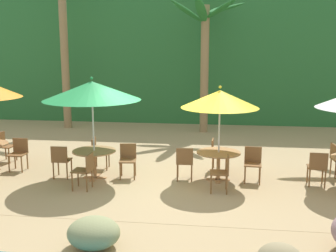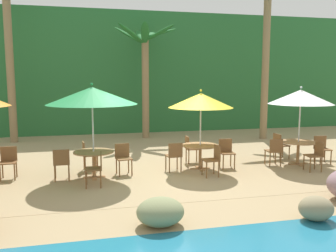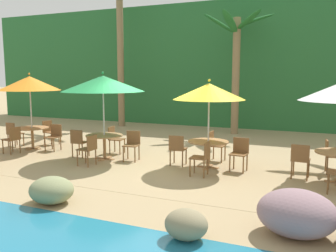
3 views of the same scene
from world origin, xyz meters
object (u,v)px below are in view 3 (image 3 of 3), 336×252
chair_green_inland (115,138)px  umbrella_yellow (209,92)px  chair_green_left (79,141)px  chair_green_right (89,148)px  chair_white_inland (331,154)px  umbrella_orange (30,83)px  chair_white_left (300,159)px  chair_orange_right (13,138)px  dining_table_yellow (208,146)px  dining_table_green (104,139)px  chair_green_seaward (132,143)px  palm_tree_nearest (120,33)px  chair_yellow_inland (215,144)px  chair_yellow_right (203,156)px  chair_yellow_seaward (240,152)px  dining_table_orange (32,131)px  palm_tree_second (237,51)px  chair_orange_left (13,133)px  chair_orange_seaward (54,135)px  chair_yellow_left (177,148)px  chair_orange_inland (50,131)px  umbrella_green (103,84)px

chair_green_inland → umbrella_yellow: (3.31, -0.59, 1.56)m
chair_green_left → umbrella_yellow: (4.00, 0.37, 1.56)m
chair_green_right → chair_white_inland: bearing=16.2°
umbrella_orange → chair_white_left: umbrella_orange is taller
chair_green_right → chair_white_left: same height
umbrella_orange → chair_white_inland: 9.50m
chair_orange_right → dining_table_yellow: bearing=7.0°
dining_table_green → chair_green_seaward: size_ratio=1.26×
umbrella_orange → palm_tree_nearest: bearing=90.8°
umbrella_orange → chair_yellow_inland: size_ratio=2.98×
chair_green_right → umbrella_yellow: umbrella_yellow is taller
palm_tree_nearest → chair_yellow_right: bearing=-47.5°
umbrella_yellow → chair_yellow_seaward: 1.78m
dining_table_orange → umbrella_yellow: bearing=-0.8°
umbrella_yellow → chair_white_inland: umbrella_yellow is taller
umbrella_yellow → chair_yellow_inland: size_ratio=2.77×
chair_yellow_right → palm_tree_second: 7.58m
chair_yellow_right → chair_green_inland: bearing=157.2°
chair_yellow_right → chair_orange_left: bearing=172.7°
chair_green_right → chair_yellow_seaward: size_ratio=1.00×
chair_green_left → chair_green_right: size_ratio=1.00×
chair_orange_seaward → chair_orange_left: (-1.70, -0.13, 0.00)m
dining_table_yellow → chair_orange_left: bearing=179.4°
chair_yellow_left → chair_yellow_right: 1.18m
chair_yellow_left → chair_white_inland: bearing=12.1°
chair_yellow_inland → dining_table_orange: bearing=-173.0°
chair_green_left → chair_white_inland: bearing=8.5°
chair_orange_seaward → chair_green_seaward: (3.10, -0.24, 0.00)m
dining_table_orange → chair_white_inland: (9.33, 0.60, -0.10)m
chair_orange_inland → chair_yellow_left: 5.54m
umbrella_green → chair_white_left: 5.79m
chair_green_inland → chair_yellow_right: 3.72m
chair_yellow_right → chair_white_left: (2.25, 0.66, 0.00)m
chair_yellow_inland → palm_tree_second: 6.05m
chair_orange_seaward → palm_tree_nearest: palm_tree_nearest is taller
umbrella_yellow → chair_white_inland: (3.06, 0.69, -1.56)m
chair_orange_right → umbrella_yellow: (6.26, 0.77, 1.56)m
chair_green_seaward → chair_yellow_inland: bearing=21.4°
umbrella_orange → chair_green_right: (3.17, -1.19, -1.73)m
chair_yellow_right → chair_orange_seaward: bearing=169.2°
dining_table_yellow → dining_table_orange: bearing=179.2°
chair_green_seaward → palm_tree_second: 7.02m
umbrella_green → chair_yellow_inland: (3.09, 1.10, -1.75)m
chair_orange_left → umbrella_yellow: 7.29m
chair_green_left → chair_yellow_inland: size_ratio=1.00×
umbrella_green → chair_green_right: umbrella_green is taller
chair_yellow_right → dining_table_green: bearing=169.5°
chair_yellow_seaward → chair_yellow_inland: bearing=137.9°
dining_table_green → chair_green_right: size_ratio=1.26×
chair_green_seaward → chair_yellow_left: same height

